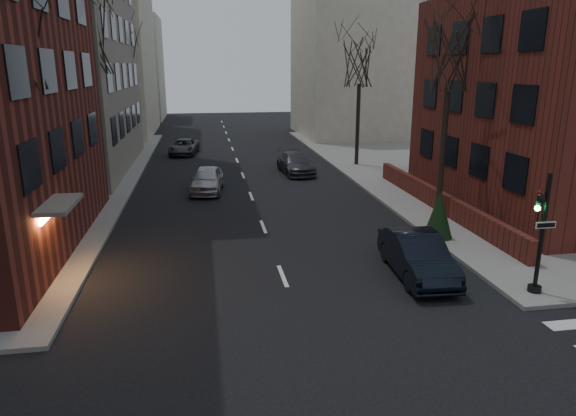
# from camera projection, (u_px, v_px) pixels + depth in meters

# --- Properties ---
(low_wall_right) EXTENTS (0.35, 16.00, 1.00)m
(low_wall_right) POSITION_uv_depth(u_px,v_px,m) (439.00, 200.00, 26.62)
(low_wall_right) COLOR maroon
(low_wall_right) RESTS_ON sidewalk_far_right
(building_distant_la) EXTENTS (14.00, 16.00, 18.00)m
(building_distant_la) POSITION_uv_depth(u_px,v_px,m) (82.00, 50.00, 54.76)
(building_distant_la) COLOR beige
(building_distant_la) RESTS_ON ground
(building_distant_ra) EXTENTS (14.00, 14.00, 16.00)m
(building_distant_ra) POSITION_uv_depth(u_px,v_px,m) (366.00, 60.00, 55.02)
(building_distant_ra) COLOR beige
(building_distant_ra) RESTS_ON ground
(building_distant_lb) EXTENTS (10.00, 12.00, 14.00)m
(building_distant_lb) POSITION_uv_depth(u_px,v_px,m) (125.00, 68.00, 71.76)
(building_distant_lb) COLOR beige
(building_distant_lb) RESTS_ON ground
(traffic_signal) EXTENTS (0.76, 0.44, 4.00)m
(traffic_signal) POSITION_uv_depth(u_px,v_px,m) (539.00, 242.00, 16.56)
(traffic_signal) COLOR black
(traffic_signal) RESTS_ON sidewalk_far_right
(tree_left_a) EXTENTS (4.18, 4.18, 10.26)m
(tree_left_a) POSITION_uv_depth(u_px,v_px,m) (9.00, 32.00, 16.91)
(tree_left_a) COLOR #2D231C
(tree_left_a) RESTS_ON sidewalk_far_left
(tree_left_b) EXTENTS (4.40, 4.40, 10.80)m
(tree_left_b) POSITION_uv_depth(u_px,v_px,m) (85.00, 37.00, 28.20)
(tree_left_b) COLOR #2D231C
(tree_left_b) RESTS_ON sidewalk_far_left
(tree_left_c) EXTENTS (3.96, 3.96, 9.72)m
(tree_left_c) POSITION_uv_depth(u_px,v_px,m) (123.00, 57.00, 41.74)
(tree_left_c) COLOR #2D231C
(tree_left_c) RESTS_ON sidewalk_far_left
(tree_right_a) EXTENTS (3.96, 3.96, 9.72)m
(tree_right_a) POSITION_uv_depth(u_px,v_px,m) (451.00, 51.00, 23.62)
(tree_right_a) COLOR #2D231C
(tree_right_a) RESTS_ON sidewalk_far_right
(tree_right_b) EXTENTS (3.74, 3.74, 9.18)m
(tree_right_b) POSITION_uv_depth(u_px,v_px,m) (360.00, 63.00, 37.04)
(tree_right_b) COLOR #2D231C
(tree_right_b) RESTS_ON sidewalk_far_right
(streetlamp_near) EXTENTS (0.36, 0.36, 6.28)m
(streetlamp_near) POSITION_uv_depth(u_px,v_px,m) (91.00, 131.00, 25.75)
(streetlamp_near) COLOR black
(streetlamp_near) RESTS_ON sidewalk_far_left
(streetlamp_far) EXTENTS (0.36, 0.36, 6.28)m
(streetlamp_far) POSITION_uv_depth(u_px,v_px,m) (137.00, 103.00, 44.75)
(streetlamp_far) COLOR black
(streetlamp_far) RESTS_ON sidewalk_far_left
(parked_sedan) EXTENTS (1.92, 4.83, 1.56)m
(parked_sedan) POSITION_uv_depth(u_px,v_px,m) (417.00, 255.00, 18.52)
(parked_sedan) COLOR black
(parked_sedan) RESTS_ON ground
(car_lane_silver) EXTENTS (2.32, 4.65, 1.52)m
(car_lane_silver) POSITION_uv_depth(u_px,v_px,m) (207.00, 179.00, 30.95)
(car_lane_silver) COLOR #A9A8AE
(car_lane_silver) RESTS_ON ground
(car_lane_gray) EXTENTS (2.32, 5.07, 1.44)m
(car_lane_gray) POSITION_uv_depth(u_px,v_px,m) (296.00, 163.00, 36.31)
(car_lane_gray) COLOR #38393D
(car_lane_gray) RESTS_ON ground
(car_lane_far) EXTENTS (2.72, 4.89, 1.29)m
(car_lane_far) POSITION_uv_depth(u_px,v_px,m) (184.00, 147.00, 44.15)
(car_lane_far) COLOR #3B3A3F
(car_lane_far) RESTS_ON ground
(sandwich_board) EXTENTS (0.57, 0.65, 0.86)m
(sandwich_board) POSITION_uv_depth(u_px,v_px,m) (494.00, 230.00, 21.98)
(sandwich_board) COLOR silver
(sandwich_board) RESTS_ON sidewalk_far_right
(evergreen_shrub) EXTENTS (1.51, 1.51, 2.08)m
(evergreen_shrub) POSITION_uv_depth(u_px,v_px,m) (439.00, 214.00, 22.19)
(evergreen_shrub) COLOR #15301D
(evergreen_shrub) RESTS_ON sidewalk_far_right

